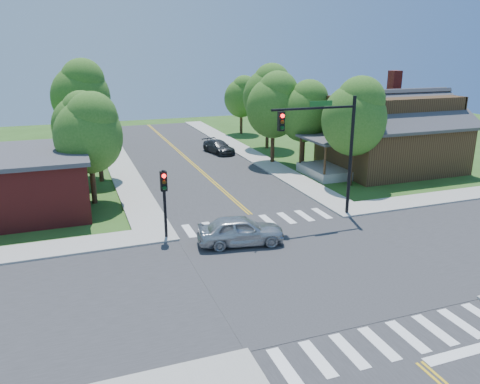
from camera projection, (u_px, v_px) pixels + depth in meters
name	position (u px, v px, depth m)	size (l,w,h in m)	color
ground	(309.00, 267.00, 21.91)	(100.00, 100.00, 0.00)	#2C5019
road_ns	(309.00, 266.00, 21.90)	(10.00, 90.00, 0.04)	#2D2D30
road_ew	(309.00, 266.00, 21.90)	(90.00, 10.00, 0.04)	#2D2D30
intersection_patch	(309.00, 267.00, 21.91)	(10.20, 10.20, 0.06)	#2D2D30
sidewalk_ne	(383.00, 163.00, 41.28)	(40.00, 40.00, 0.14)	#9E9B93
crosswalk_north	(259.00, 222.00, 27.46)	(8.85, 2.00, 0.01)	white
crosswalk_south	(393.00, 340.00, 16.33)	(8.85, 2.00, 0.01)	white
centerline	(309.00, 266.00, 21.89)	(0.30, 90.00, 0.01)	gold
stop_bar	(480.00, 349.00, 15.91)	(4.60, 0.45, 0.09)	white
signal_mast_ne	(327.00, 138.00, 26.78)	(5.30, 0.42, 7.20)	black
signal_pole_nw	(164.00, 192.00, 24.28)	(0.34, 0.42, 3.80)	black
house_ne	(391.00, 130.00, 38.67)	(13.05, 8.80, 7.11)	#352012
building_nw	(0.00, 184.00, 28.53)	(10.40, 8.40, 3.73)	maroon
tree_e_a	(356.00, 115.00, 33.40)	(4.70, 4.47, 7.99)	#382314
tree_e_b	(306.00, 110.00, 39.37)	(4.33, 4.11, 7.36)	#382314
tree_e_c	(269.00, 93.00, 46.28)	(4.97, 4.72, 8.45)	#382314
tree_e_d	(242.00, 96.00, 54.73)	(4.02, 3.82, 6.83)	#382314
tree_w_a	(90.00, 131.00, 29.48)	(4.29, 4.07, 7.29)	#382314
tree_w_b	(80.00, 122.00, 35.55)	(4.00, 3.80, 6.80)	#382314
tree_w_c	(81.00, 93.00, 42.64)	(5.29, 5.03, 8.99)	#382314
tree_w_d	(78.00, 104.00, 50.60)	(3.61, 3.43, 6.14)	#382314
tree_house	(275.00, 104.00, 40.07)	(4.72, 4.48, 8.02)	#382314
tree_bldg	(98.00, 130.00, 34.79)	(3.59, 3.41, 6.10)	#382314
car_silver	(241.00, 231.00, 24.13)	(4.72, 2.54, 1.53)	#B4B8BB
car_dgrey	(219.00, 147.00, 45.29)	(2.58, 4.47, 1.22)	#292B2E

